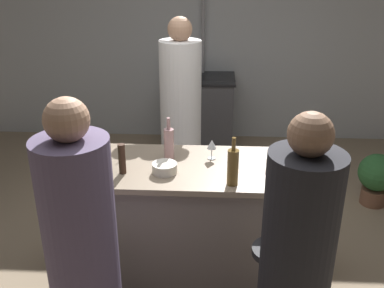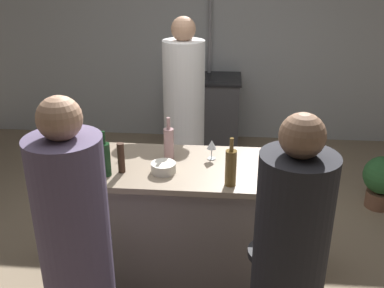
{
  "view_description": "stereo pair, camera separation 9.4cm",
  "coord_description": "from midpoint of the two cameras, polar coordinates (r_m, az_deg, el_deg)",
  "views": [
    {
      "loc": [
        0.15,
        -2.75,
        2.25
      ],
      "look_at": [
        0.0,
        0.15,
        1.0
      ],
      "focal_mm": 41.13,
      "sensor_mm": 36.0,
      "label": 1
    },
    {
      "loc": [
        0.25,
        -2.74,
        2.25
      ],
      "look_at": [
        0.0,
        0.15,
        1.0
      ],
      "focal_mm": 41.13,
      "sensor_mm": 36.0,
      "label": 2
    }
  ],
  "objects": [
    {
      "name": "pepper_mill",
      "position": [
        2.96,
        -9.97,
        -1.91
      ],
      "size": [
        0.05,
        0.05,
        0.21
      ],
      "primitive_type": "cylinder",
      "color": "#382319",
      "rests_on": "kitchen_island"
    },
    {
      "name": "mixing_bowl_steel",
      "position": [
        3.05,
        10.74,
        -2.63
      ],
      "size": [
        0.21,
        0.21,
        0.08
      ],
      "primitive_type": "cylinder",
      "color": "#B7B7BC",
      "rests_on": "kitchen_island"
    },
    {
      "name": "wine_glass_near_right_guest",
      "position": [
        3.13,
        1.72,
        -0.17
      ],
      "size": [
        0.07,
        0.07,
        0.15
      ],
      "color": "silver",
      "rests_on": "kitchen_island"
    },
    {
      "name": "kitchen_island",
      "position": [
        3.29,
        -0.98,
        -9.85
      ],
      "size": [
        1.8,
        0.72,
        0.9
      ],
      "color": "slate",
      "rests_on": "ground_plane"
    },
    {
      "name": "overhead_pot_rack",
      "position": [
        4.76,
        -0.14,
        15.94
      ],
      "size": [
        0.58,
        1.52,
        2.17
      ],
      "color": "gray",
      "rests_on": "ground_plane"
    },
    {
      "name": "mixing_bowl_wooden",
      "position": [
        3.34,
        -13.38,
        -0.64
      ],
      "size": [
        0.18,
        0.18,
        0.06
      ],
      "primitive_type": "cylinder",
      "color": "brown",
      "rests_on": "kitchen_island"
    },
    {
      "name": "wine_bottle_rose",
      "position": [
        3.12,
        -3.87,
        0.09
      ],
      "size": [
        0.07,
        0.07,
        0.31
      ],
      "color": "#B78C8E",
      "rests_on": "kitchen_island"
    },
    {
      "name": "guest_left",
      "position": [
        2.39,
        -14.92,
        -15.46
      ],
      "size": [
        0.36,
        0.36,
        1.69
      ],
      "color": "#594C6B",
      "rests_on": "ground_plane"
    },
    {
      "name": "potted_plant",
      "position": [
        4.57,
        22.29,
        -3.91
      ],
      "size": [
        0.36,
        0.36,
        0.52
      ],
      "color": "brown",
      "rests_on": "ground_plane"
    },
    {
      "name": "stove_range",
      "position": [
        5.5,
        0.77,
        4.17
      ],
      "size": [
        0.8,
        0.64,
        0.89
      ],
      "color": "#47474C",
      "rests_on": "ground_plane"
    },
    {
      "name": "wine_bottle_amber",
      "position": [
        2.77,
        4.35,
        -2.94
      ],
      "size": [
        0.07,
        0.07,
        0.32
      ],
      "color": "brown",
      "rests_on": "kitchen_island"
    },
    {
      "name": "wine_glass_by_chef",
      "position": [
        3.07,
        13.84,
        -1.36
      ],
      "size": [
        0.07,
        0.07,
        0.15
      ],
      "color": "silver",
      "rests_on": "kitchen_island"
    },
    {
      "name": "wine_bottle_red",
      "position": [
        2.93,
        -11.99,
        -2.02
      ],
      "size": [
        0.07,
        0.07,
        0.31
      ],
      "color": "#143319",
      "rests_on": "kitchen_island"
    },
    {
      "name": "ground_plane",
      "position": [
        3.55,
        -0.92,
        -15.97
      ],
      "size": [
        9.0,
        9.0,
        0.0
      ],
      "primitive_type": "plane",
      "color": "gray"
    },
    {
      "name": "bar_stool_left",
      "position": [
        2.93,
        -13.07,
        -17.2
      ],
      "size": [
        0.28,
        0.28,
        0.68
      ],
      "color": "#4C4C51",
      "rests_on": "ground_plane"
    },
    {
      "name": "back_wall",
      "position": [
        5.68,
        0.99,
        13.66
      ],
      "size": [
        6.4,
        0.16,
        2.6
      ],
      "primitive_type": "cube",
      "color": "#B2B7BC",
      "rests_on": "ground_plane"
    },
    {
      "name": "guest_right",
      "position": [
        2.31,
        11.85,
        -17.18
      ],
      "size": [
        0.35,
        0.35,
        1.65
      ],
      "color": "black",
      "rests_on": "ground_plane"
    },
    {
      "name": "wine_glass_near_left_guest",
      "position": [
        3.27,
        12.02,
        0.37
      ],
      "size": [
        0.07,
        0.07,
        0.15
      ],
      "color": "silver",
      "rests_on": "kitchen_island"
    },
    {
      "name": "chef",
      "position": [
        4.09,
        -2.12,
        2.87
      ],
      "size": [
        0.38,
        0.38,
        1.78
      ],
      "color": "white",
      "rests_on": "ground_plane"
    },
    {
      "name": "mixing_bowl_ceramic",
      "position": [
        2.97,
        -4.48,
        -3.13
      ],
      "size": [
        0.17,
        0.17,
        0.07
      ],
      "primitive_type": "cylinder",
      "color": "silver",
      "rests_on": "kitchen_island"
    }
  ]
}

